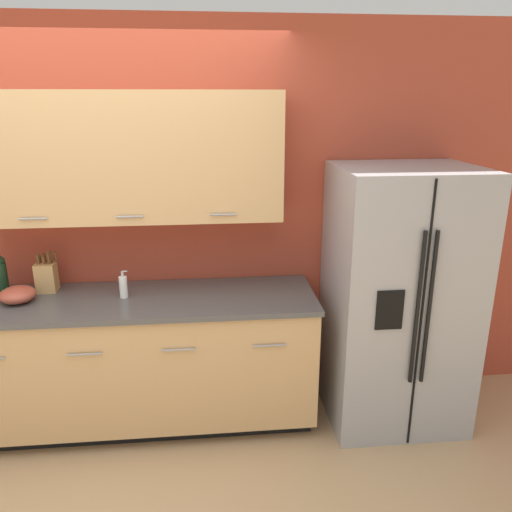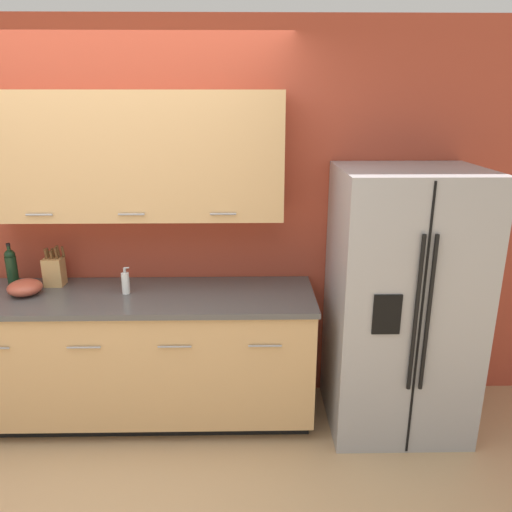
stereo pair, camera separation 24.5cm
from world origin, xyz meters
TOP-DOWN VIEW (x-y plane):
  - wall_back at (0.07, 1.23)m, footprint 10.00×0.39m
  - counter_unit at (0.25, 0.93)m, footprint 2.26×0.64m
  - refrigerator at (1.93, 0.87)m, footprint 0.87×0.76m
  - knife_block at (-0.34, 1.10)m, footprint 0.14×0.11m
  - wine_bottle at (-0.60, 1.07)m, footprint 0.07×0.07m
  - soap_dispenser at (0.17, 0.94)m, footprint 0.05×0.05m
  - mixing_bowl at (-0.46, 0.92)m, footprint 0.21×0.21m

SIDE VIEW (x-z plane):
  - counter_unit at x=0.25m, z-range 0.01..0.91m
  - refrigerator at x=1.93m, z-range 0.00..1.71m
  - mixing_bowl at x=-0.46m, z-range 0.91..1.01m
  - soap_dispenser at x=0.17m, z-range 0.89..1.07m
  - knife_block at x=-0.34m, z-range 0.87..1.15m
  - wine_bottle at x=-0.60m, z-range 0.89..1.19m
  - wall_back at x=0.07m, z-range 0.12..2.72m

